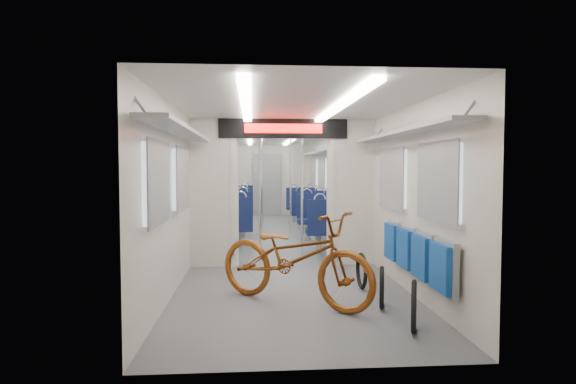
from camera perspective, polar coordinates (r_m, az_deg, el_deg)
The scene contains 14 objects.
carriage at distance 9.33m, azimuth -1.28°, elevation 2.63°, with size 12.00×12.02×2.31m.
bicycle at distance 5.48m, azimuth 0.70°, elevation -7.77°, with size 0.70×2.02×1.06m, color brown.
flip_bench at distance 5.68m, azimuth 14.78°, elevation -6.97°, with size 0.12×2.13×0.54m.
bike_hoop_a at distance 4.77m, azimuth 14.68°, elevation -13.27°, with size 0.50×0.50×0.05m, color black.
bike_hoop_b at distance 5.47m, azimuth 11.04°, elevation -11.29°, with size 0.47×0.47×0.05m, color black.
bike_hoop_c at distance 6.28m, azimuth 8.70°, elevation -9.43°, with size 0.47×0.47×0.05m, color black.
seat_bay_near_left at distance 10.00m, azimuth -6.83°, elevation -2.83°, with size 0.92×2.12×1.11m.
seat_bay_near_right at distance 9.49m, azimuth 4.37°, elevation -3.16°, with size 0.91×2.07×1.10m.
seat_bay_far_left at distance 13.10m, azimuth -6.22°, elevation -1.42°, with size 0.94×2.21×1.14m.
seat_bay_far_right at distance 12.92m, azimuth 2.07°, elevation -1.58°, with size 0.90×2.01×1.08m.
stanchion_near_left at distance 7.97m, azimuth -3.36°, elevation 0.06°, with size 0.04×0.04×2.30m, color silver.
stanchion_near_right at distance 8.40m, azimuth 1.68°, elevation 0.21°, with size 0.05×0.05×2.30m, color silver.
stanchion_far_left at distance 11.54m, azimuth -3.12°, elevation 0.94°, with size 0.04×0.04×2.30m, color silver.
stanchion_far_right at distance 11.35m, azimuth 0.29°, elevation 0.91°, with size 0.05×0.05×2.30m, color silver.
Camera 1 is at (-0.48, -9.58, 1.55)m, focal length 30.00 mm.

